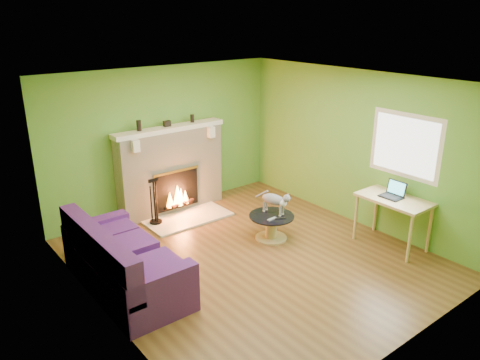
# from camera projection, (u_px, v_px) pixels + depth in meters

# --- Properties ---
(floor) EXTENTS (5.00, 5.00, 0.00)m
(floor) POSITION_uv_depth(u_px,v_px,m) (253.00, 258.00, 6.96)
(floor) COLOR brown
(floor) RESTS_ON ground
(ceiling) EXTENTS (5.00, 5.00, 0.00)m
(ceiling) POSITION_uv_depth(u_px,v_px,m) (255.00, 82.00, 6.08)
(ceiling) COLOR white
(ceiling) RESTS_ON wall_back
(wall_back) EXTENTS (5.00, 0.00, 5.00)m
(wall_back) POSITION_uv_depth(u_px,v_px,m) (164.00, 140.00, 8.37)
(wall_back) COLOR #5F9330
(wall_back) RESTS_ON floor
(wall_front) EXTENTS (5.00, 0.00, 5.00)m
(wall_front) POSITION_uv_depth(u_px,v_px,m) (414.00, 241.00, 4.68)
(wall_front) COLOR #5F9330
(wall_front) RESTS_ON floor
(wall_left) EXTENTS (0.00, 5.00, 5.00)m
(wall_left) POSITION_uv_depth(u_px,v_px,m) (99.00, 217.00, 5.21)
(wall_left) COLOR #5F9330
(wall_left) RESTS_ON floor
(wall_right) EXTENTS (0.00, 5.00, 5.00)m
(wall_right) POSITION_uv_depth(u_px,v_px,m) (357.00, 148.00, 7.83)
(wall_right) COLOR #5F9330
(wall_right) RESTS_ON floor
(window_frame) EXTENTS (0.00, 1.20, 1.20)m
(window_frame) POSITION_uv_depth(u_px,v_px,m) (405.00, 145.00, 7.08)
(window_frame) COLOR silver
(window_frame) RESTS_ON wall_right
(window_pane) EXTENTS (0.00, 1.06, 1.06)m
(window_pane) POSITION_uv_depth(u_px,v_px,m) (405.00, 146.00, 7.07)
(window_pane) COLOR white
(window_pane) RESTS_ON wall_right
(fireplace) EXTENTS (2.10, 0.46, 1.58)m
(fireplace) POSITION_uv_depth(u_px,v_px,m) (171.00, 170.00, 8.41)
(fireplace) COLOR beige
(fireplace) RESTS_ON floor
(hearth) EXTENTS (1.50, 0.75, 0.03)m
(hearth) POSITION_uv_depth(u_px,v_px,m) (188.00, 218.00, 8.29)
(hearth) COLOR beige
(hearth) RESTS_ON floor
(mantel) EXTENTS (2.10, 0.28, 0.08)m
(mantel) POSITION_uv_depth(u_px,v_px,m) (169.00, 129.00, 8.13)
(mantel) COLOR silver
(mantel) RESTS_ON fireplace
(sofa) EXTENTS (0.94, 2.08, 0.93)m
(sofa) POSITION_uv_depth(u_px,v_px,m) (121.00, 264.00, 6.09)
(sofa) COLOR #481962
(sofa) RESTS_ON floor
(coffee_table) EXTENTS (0.72, 0.72, 0.41)m
(coffee_table) POSITION_uv_depth(u_px,v_px,m) (271.00, 225.00, 7.49)
(coffee_table) COLOR tan
(coffee_table) RESTS_ON floor
(desk) EXTENTS (0.62, 1.08, 0.80)m
(desk) POSITION_uv_depth(u_px,v_px,m) (394.00, 204.00, 7.12)
(desk) COLOR tan
(desk) RESTS_ON floor
(cat) EXTENTS (0.38, 0.66, 0.39)m
(cat) POSITION_uv_depth(u_px,v_px,m) (273.00, 202.00, 7.45)
(cat) COLOR slate
(cat) RESTS_ON coffee_table
(remote_silver) EXTENTS (0.17, 0.06, 0.02)m
(remote_silver) POSITION_uv_depth(u_px,v_px,m) (272.00, 219.00, 7.28)
(remote_silver) COLOR gray
(remote_silver) RESTS_ON coffee_table
(remote_black) EXTENTS (0.16, 0.11, 0.02)m
(remote_black) POSITION_uv_depth(u_px,v_px,m) (280.00, 218.00, 7.31)
(remote_black) COLOR black
(remote_black) RESTS_ON coffee_table
(laptop) EXTENTS (0.28, 0.32, 0.24)m
(laptop) POSITION_uv_depth(u_px,v_px,m) (392.00, 190.00, 7.07)
(laptop) COLOR black
(laptop) RESTS_ON desk
(fire_tools) EXTENTS (0.21, 0.21, 0.81)m
(fire_tools) POSITION_uv_depth(u_px,v_px,m) (155.00, 201.00, 7.93)
(fire_tools) COLOR black
(fire_tools) RESTS_ON hearth
(mantel_vase_left) EXTENTS (0.08, 0.08, 0.18)m
(mantel_vase_left) POSITION_uv_depth(u_px,v_px,m) (139.00, 126.00, 7.79)
(mantel_vase_left) COLOR black
(mantel_vase_left) RESTS_ON mantel
(mantel_vase_right) EXTENTS (0.07, 0.07, 0.14)m
(mantel_vase_right) POSITION_uv_depth(u_px,v_px,m) (192.00, 118.00, 8.41)
(mantel_vase_right) COLOR black
(mantel_vase_right) RESTS_ON mantel
(mantel_box) EXTENTS (0.12, 0.08, 0.10)m
(mantel_box) POSITION_uv_depth(u_px,v_px,m) (167.00, 124.00, 8.11)
(mantel_box) COLOR black
(mantel_box) RESTS_ON mantel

